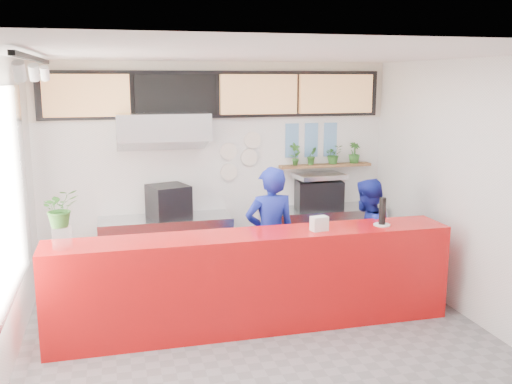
{
  "coord_description": "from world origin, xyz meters",
  "views": [
    {
      "loc": [
        -1.48,
        -5.45,
        2.77
      ],
      "look_at": [
        0.1,
        0.7,
        1.5
      ],
      "focal_mm": 40.0,
      "sensor_mm": 36.0,
      "label": 1
    }
  ],
  "objects_px": {
    "panini_oven": "(169,201)",
    "espresso_machine": "(319,194)",
    "staff_right": "(366,240)",
    "staff_center": "(270,236)",
    "service_counter": "(254,281)",
    "pepper_mill": "(382,211)"
  },
  "relations": [
    {
      "from": "staff_right",
      "to": "service_counter",
      "type": "bearing_deg",
      "value": -18.8
    },
    {
      "from": "staff_right",
      "to": "staff_center",
      "type": "bearing_deg",
      "value": -42.79
    },
    {
      "from": "espresso_machine",
      "to": "staff_right",
      "type": "distance_m",
      "value": 1.34
    },
    {
      "from": "panini_oven",
      "to": "espresso_machine",
      "type": "height_order",
      "value": "panini_oven"
    },
    {
      "from": "service_counter",
      "to": "panini_oven",
      "type": "xyz_separation_m",
      "value": [
        -0.75,
        1.8,
        0.57
      ]
    },
    {
      "from": "service_counter",
      "to": "panini_oven",
      "type": "relative_size",
      "value": 9.11
    },
    {
      "from": "panini_oven",
      "to": "espresso_machine",
      "type": "distance_m",
      "value": 2.18
    },
    {
      "from": "service_counter",
      "to": "staff_center",
      "type": "xyz_separation_m",
      "value": [
        0.37,
        0.64,
        0.32
      ]
    },
    {
      "from": "staff_center",
      "to": "pepper_mill",
      "type": "distance_m",
      "value": 1.39
    },
    {
      "from": "panini_oven",
      "to": "staff_center",
      "type": "bearing_deg",
      "value": -63.55
    },
    {
      "from": "panini_oven",
      "to": "espresso_machine",
      "type": "xyz_separation_m",
      "value": [
        2.18,
        0.0,
        -0.01
      ]
    },
    {
      "from": "espresso_machine",
      "to": "pepper_mill",
      "type": "height_order",
      "value": "pepper_mill"
    },
    {
      "from": "staff_right",
      "to": "panini_oven",
      "type": "bearing_deg",
      "value": -65.57
    },
    {
      "from": "panini_oven",
      "to": "staff_center",
      "type": "distance_m",
      "value": 1.63
    },
    {
      "from": "espresso_machine",
      "to": "staff_center",
      "type": "distance_m",
      "value": 1.59
    },
    {
      "from": "service_counter",
      "to": "panini_oven",
      "type": "distance_m",
      "value": 2.03
    },
    {
      "from": "panini_oven",
      "to": "staff_right",
      "type": "relative_size",
      "value": 0.32
    },
    {
      "from": "service_counter",
      "to": "staff_right",
      "type": "height_order",
      "value": "staff_right"
    },
    {
      "from": "staff_center",
      "to": "espresso_machine",
      "type": "bearing_deg",
      "value": -132.75
    },
    {
      "from": "service_counter",
      "to": "pepper_mill",
      "type": "xyz_separation_m",
      "value": [
        1.52,
        -0.03,
        0.72
      ]
    },
    {
      "from": "espresso_machine",
      "to": "staff_right",
      "type": "xyz_separation_m",
      "value": [
        0.15,
        -1.29,
        -0.33
      ]
    },
    {
      "from": "panini_oven",
      "to": "service_counter",
      "type": "bearing_deg",
      "value": -84.94
    }
  ]
}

